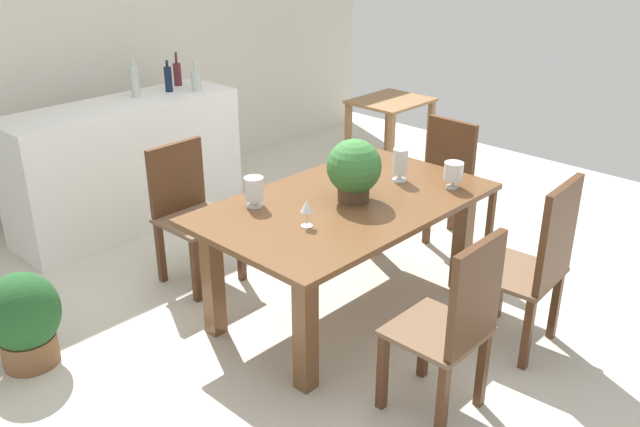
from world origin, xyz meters
The scene contains 19 objects.
ground_plane centered at (0.00, 0.00, 0.00)m, with size 7.04×7.04×0.00m, color beige.
back_wall centered at (0.00, 2.60, 1.30)m, with size 6.40×0.10×2.60m, color beige.
dining_table centered at (0.00, -0.20, 0.62)m, with size 1.76×1.06×0.74m.
chair_near_left centered at (-0.40, -1.24, 0.54)m, with size 0.43×0.43×0.99m.
chair_far_left centered at (-0.40, 0.83, 0.52)m, with size 0.46×0.46×0.93m.
chair_foot_end centered at (1.19, -0.20, 0.54)m, with size 0.41×0.42×1.00m.
chair_near_right centered at (0.40, -1.24, 0.57)m, with size 0.49×0.45×1.03m.
flower_centerpiece centered at (0.03, -0.23, 0.94)m, with size 0.32×0.32×0.37m.
crystal_vase_left centered at (0.60, -0.54, 0.84)m, with size 0.12×0.12×0.16m.
crystal_vase_center_near centered at (-0.43, 0.12, 0.84)m, with size 0.11×0.11×0.18m.
crystal_vase_right centered at (0.47, -0.23, 0.86)m, with size 0.09×0.09×0.21m.
wine_glass centered at (-0.42, -0.29, 0.85)m, with size 0.07×0.07×0.15m.
kitchen_counter centered at (-0.21, 1.89, 0.49)m, with size 1.81×0.58×0.99m, color white.
wine_bottle_amber centered at (-0.02, 1.95, 1.11)m, with size 0.06×0.06×0.30m.
wine_bottle_clear centered at (0.44, 2.04, 1.08)m, with size 0.06×0.06×0.27m.
wine_bottle_green centered at (0.26, 1.92, 1.09)m, with size 0.06×0.06×0.25m.
wine_bottle_dark centered at (0.42, 1.77, 1.08)m, with size 0.07×0.07×0.25m.
side_table centered at (2.16, 1.15, 0.55)m, with size 0.69×0.59×0.70m.
potted_plant_floor centered at (-1.62, 0.68, 0.29)m, with size 0.40×0.40×0.55m.
Camera 1 is at (-2.78, -2.64, 2.30)m, focal length 38.17 mm.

